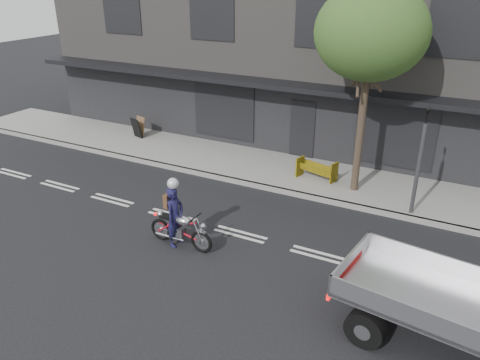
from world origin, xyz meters
The scene contains 10 objects.
ground centered at (0.00, 0.00, 0.00)m, with size 80.00×80.00×0.00m, color black.
sidewalk centered at (0.00, 4.70, 0.07)m, with size 32.00×3.20×0.15m, color gray.
kerb centered at (0.00, 3.10, 0.07)m, with size 32.00×0.20×0.15m, color gray.
building_main centered at (0.00, 11.30, 4.00)m, with size 26.00×10.00×8.00m, color slate.
street_tree centered at (2.20, 4.20, 5.28)m, with size 3.40×3.40×6.74m.
traffic_light_pole centered at (4.20, 3.35, 1.65)m, with size 0.12×0.12×3.50m.
motorcycle centered at (-1.20, -1.27, 0.53)m, with size 2.02×0.59×1.04m.
rider centered at (-1.35, -1.27, 0.86)m, with size 0.63×0.41×1.72m, color #18173F.
construction_barrier centered at (0.77, 4.22, 0.53)m, with size 1.36×0.54×0.76m, color #DBB90B, non-canonical shape.
sandwich_board centered at (-7.78, 5.06, 0.60)m, with size 0.56×0.38×0.89m, color black, non-canonical shape.
Camera 1 is at (5.34, -10.39, 7.02)m, focal length 35.00 mm.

